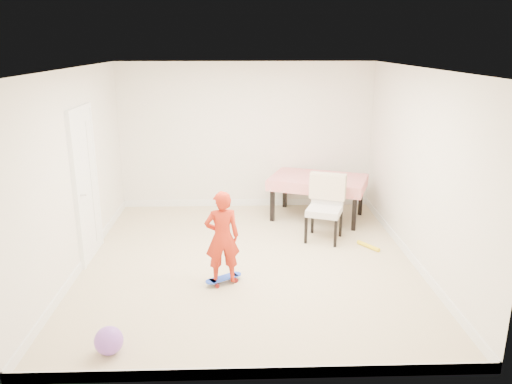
{
  "coord_description": "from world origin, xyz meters",
  "views": [
    {
      "loc": [
        -0.12,
        -6.31,
        2.91
      ],
      "look_at": [
        0.1,
        0.2,
        0.95
      ],
      "focal_mm": 35.0,
      "sensor_mm": 36.0,
      "label": 1
    }
  ],
  "objects_px": {
    "dining_chair": "(324,209)",
    "skateboard": "(224,280)",
    "dining_table": "(317,198)",
    "child": "(222,240)",
    "balloon": "(109,341)"
  },
  "relations": [
    {
      "from": "dining_table",
      "to": "child",
      "type": "relative_size",
      "value": 1.32
    },
    {
      "from": "skateboard",
      "to": "dining_table",
      "type": "bearing_deg",
      "value": 25.05
    },
    {
      "from": "dining_table",
      "to": "dining_chair",
      "type": "height_order",
      "value": "dining_chair"
    },
    {
      "from": "dining_chair",
      "to": "child",
      "type": "height_order",
      "value": "child"
    },
    {
      "from": "dining_table",
      "to": "dining_chair",
      "type": "distance_m",
      "value": 1.01
    },
    {
      "from": "dining_table",
      "to": "balloon",
      "type": "xyz_separation_m",
      "value": [
        -2.61,
        -3.84,
        -0.22
      ]
    },
    {
      "from": "dining_chair",
      "to": "dining_table",
      "type": "bearing_deg",
      "value": 107.88
    },
    {
      "from": "dining_table",
      "to": "balloon",
      "type": "relative_size",
      "value": 5.56
    },
    {
      "from": "dining_chair",
      "to": "skateboard",
      "type": "bearing_deg",
      "value": -116.18
    },
    {
      "from": "child",
      "to": "dining_table",
      "type": "bearing_deg",
      "value": -132.41
    },
    {
      "from": "dining_chair",
      "to": "balloon",
      "type": "bearing_deg",
      "value": -111.15
    },
    {
      "from": "child",
      "to": "balloon",
      "type": "distance_m",
      "value": 1.84
    },
    {
      "from": "dining_table",
      "to": "balloon",
      "type": "height_order",
      "value": "dining_table"
    },
    {
      "from": "balloon",
      "to": "child",
      "type": "bearing_deg",
      "value": 53.45
    },
    {
      "from": "skateboard",
      "to": "balloon",
      "type": "distance_m",
      "value": 1.8
    }
  ]
}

